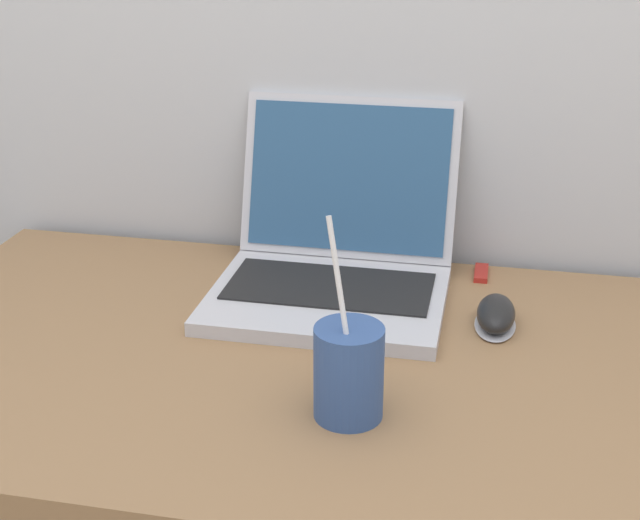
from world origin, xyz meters
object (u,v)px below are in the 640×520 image
object	(u,v)px
usb_stick	(481,273)
drink_cup	(349,370)
laptop	(335,253)
computer_mouse	(496,315)

from	to	relation	value
usb_stick	drink_cup	bearing A→B (deg)	-107.24
drink_cup	usb_stick	distance (m)	0.44
laptop	drink_cup	bearing A→B (deg)	-76.65
drink_cup	usb_stick	size ratio (longest dim) A/B	3.88
computer_mouse	usb_stick	world-z (taller)	computer_mouse
laptop	usb_stick	distance (m)	0.23
usb_stick	laptop	bearing A→B (deg)	-156.55
laptop	drink_cup	world-z (taller)	laptop
usb_stick	computer_mouse	bearing A→B (deg)	-81.48
drink_cup	computer_mouse	bearing A→B (deg)	58.44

